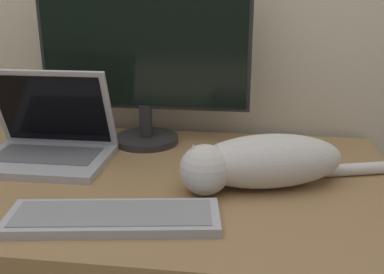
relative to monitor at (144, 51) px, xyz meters
The scene contains 5 objects.
desk 0.52m from the monitor, 87.98° to the right, with size 1.39×0.79×0.77m.
monitor is the anchor object (origin of this frame).
laptop 0.38m from the monitor, 141.40° to the right, with size 0.35×0.25×0.25m.
external_keyboard 0.58m from the monitor, 84.58° to the right, with size 0.45×0.20×0.02m.
cat 0.50m from the monitor, 39.43° to the right, with size 0.56×0.27×0.13m.
Camera 1 is at (0.31, -0.65, 1.23)m, focal length 42.00 mm.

